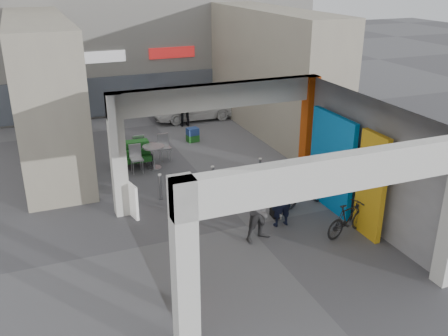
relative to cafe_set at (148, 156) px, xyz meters
name	(u,v)px	position (x,y,z in m)	size (l,w,h in m)	color
ground	(247,226)	(1.41, -5.36, -0.34)	(90.00, 90.00, 0.00)	#57575C
arcade_canopy	(283,154)	(1.95, -6.18, 1.96)	(6.40, 6.45, 6.40)	silver
far_building	(129,23)	(1.41, 8.63, 3.65)	(18.00, 4.08, 8.00)	white
plaza_bldg_left	(44,91)	(-3.09, 2.14, 2.16)	(2.00, 9.00, 5.00)	#A59E89
plaza_bldg_right	(272,72)	(5.91, 2.14, 2.16)	(2.00, 9.00, 5.00)	#A59E89
bollard_left	(160,187)	(-0.34, -2.89, 0.06)	(0.09, 0.09, 0.82)	gray
bollard_center	(213,179)	(1.32, -2.94, 0.08)	(0.09, 0.09, 0.84)	gray
bollard_right	(260,171)	(2.98, -2.86, 0.07)	(0.09, 0.09, 0.83)	gray
advert_board_near	(179,288)	(-1.34, -8.07, 0.16)	(0.14, 0.56, 1.00)	white
advert_board_far	(133,201)	(-1.34, -3.71, 0.16)	(0.20, 0.55, 1.00)	white
cafe_set	(148,156)	(0.00, 0.00, 0.00)	(1.60, 1.29, 0.97)	#AFAEB4
produce_stand	(134,157)	(-0.48, 0.09, 0.00)	(1.33, 0.72, 0.88)	black
crate_stack	(193,135)	(2.28, 1.87, -0.06)	(0.49, 0.40, 0.56)	#175119
border_collie	(277,209)	(2.38, -5.24, -0.08)	(0.25, 0.48, 0.67)	black
man_with_dog	(281,198)	(2.26, -5.67, 0.47)	(0.59, 0.39, 1.62)	black
man_back_turned	(263,209)	(1.46, -6.16, 0.54)	(0.86, 0.67, 1.77)	#414043
man_elderly	(283,185)	(2.78, -4.78, 0.40)	(0.73, 0.47, 1.48)	#618ABE
man_crates	(185,106)	(2.65, 3.99, 0.54)	(1.04, 0.43, 1.77)	black
bicycle_front	(305,192)	(3.47, -4.86, 0.10)	(0.59, 1.69, 0.89)	black
bicycle_rear	(348,219)	(3.66, -6.76, 0.12)	(0.43, 1.53, 0.92)	black
white_van	(193,106)	(3.30, 4.80, 0.28)	(1.46, 3.63, 1.24)	white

